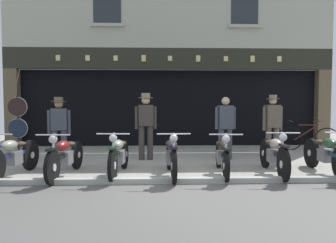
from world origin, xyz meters
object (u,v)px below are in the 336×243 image
object	(u,v)px
motorcycle_center_right	(222,154)
advert_board_near	(222,96)
motorcycle_center_left	(119,154)
tyre_sign_pole	(18,118)
salesman_right	(225,125)
motorcycle_far_right	(326,153)
shopkeeper_center	(146,122)
motorcycle_right	(274,154)
leaning_bicycle	(309,138)
motorcycle_far_left	(14,156)
motorcycle_left	(65,155)
salesman_left	(59,126)
assistant_far_right	(272,123)
motorcycle_center	(171,155)

from	to	relation	value
motorcycle_center_right	advert_board_near	xyz separation A→B (m)	(0.94, 4.61, 1.30)
motorcycle_center_left	tyre_sign_pole	size ratio (longest dim) A/B	1.14
motorcycle_center_right	salesman_right	distance (m)	1.87
motorcycle_far_right	tyre_sign_pole	bearing A→B (deg)	-19.94
shopkeeper_center	advert_board_near	world-z (taller)	advert_board_near
motorcycle_right	leaning_bicycle	distance (m)	4.04
motorcycle_far_left	advert_board_near	distance (m)	7.07
motorcycle_far_right	shopkeeper_center	bearing A→B (deg)	-23.14
motorcycle_left	motorcycle_right	size ratio (longest dim) A/B	1.02
salesman_left	motorcycle_far_right	bearing A→B (deg)	152.85
motorcycle_far_left	motorcycle_far_right	xyz separation A→B (m)	(6.32, 0.05, 0.00)
motorcycle_far_left	salesman_left	xyz separation A→B (m)	(0.36, 1.77, 0.47)
motorcycle_left	motorcycle_right	world-z (taller)	motorcycle_right
motorcycle_far_left	motorcycle_far_right	world-z (taller)	motorcycle_far_right
advert_board_near	motorcycle_right	bearing A→B (deg)	-88.53
motorcycle_right	salesman_right	size ratio (longest dim) A/B	1.24
motorcycle_center_left	leaning_bicycle	xyz separation A→B (m)	(5.50, 3.24, -0.03)
motorcycle_center_left	motorcycle_far_right	size ratio (longest dim) A/B	0.99
shopkeeper_center	salesman_right	size ratio (longest dim) A/B	1.06
motorcycle_center_right	shopkeeper_center	bearing A→B (deg)	-41.80
motorcycle_center_left	assistant_far_right	xyz separation A→B (m)	(3.84, 1.87, 0.51)
shopkeeper_center	motorcycle_center	bearing A→B (deg)	100.13
tyre_sign_pole	salesman_left	bearing A→B (deg)	-40.83
motorcycle_far_left	motorcycle_left	distance (m)	1.01
motorcycle_center_right	advert_board_near	world-z (taller)	advert_board_near
motorcycle_center_left	leaning_bicycle	bearing A→B (deg)	-145.82
motorcycle_center	motorcycle_right	bearing A→B (deg)	-179.97
tyre_sign_pole	advert_board_near	bearing A→B (deg)	13.46
motorcycle_left	shopkeeper_center	bearing A→B (deg)	-126.78
motorcycle_center	motorcycle_far_right	xyz separation A→B (m)	(3.19, 0.06, 0.01)
motorcycle_far_left	motorcycle_center	xyz separation A→B (m)	(3.12, -0.00, -0.00)
motorcycle_left	motorcycle_far_right	world-z (taller)	motorcycle_far_right
motorcycle_far_left	motorcycle_left	world-z (taller)	motorcycle_far_left
motorcycle_right	motorcycle_center_right	bearing A→B (deg)	2.76
salesman_left	motorcycle_center_right	bearing A→B (deg)	145.28
motorcycle_center_left	tyre_sign_pole	bearing A→B (deg)	-38.93
salesman_left	shopkeeper_center	size ratio (longest dim) A/B	0.94
motorcycle_center_right	advert_board_near	distance (m)	4.88
motorcycle_far_left	shopkeeper_center	world-z (taller)	shopkeeper_center
salesman_left	advert_board_near	xyz separation A→B (m)	(4.75, 2.94, 0.82)
motorcycle_right	leaning_bicycle	xyz separation A→B (m)	(2.33, 3.30, -0.04)
salesman_right	advert_board_near	bearing A→B (deg)	-109.23
motorcycle_center	motorcycle_center_right	world-z (taller)	motorcycle_center
motorcycle_center_left	leaning_bicycle	distance (m)	6.38
leaning_bicycle	motorcycle_far_left	bearing A→B (deg)	127.40
salesman_right	advert_board_near	distance (m)	3.02
motorcycle_far_right	motorcycle_far_left	bearing A→B (deg)	2.98
motorcycle_center_right	motorcycle_far_right	bearing A→B (deg)	-175.84
advert_board_near	motorcycle_center_left	bearing A→B (deg)	-123.60
motorcycle_left	shopkeeper_center	distance (m)	2.45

